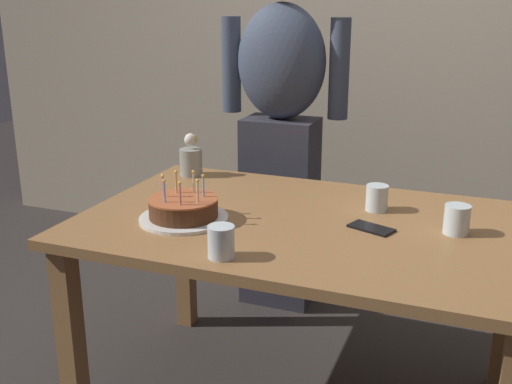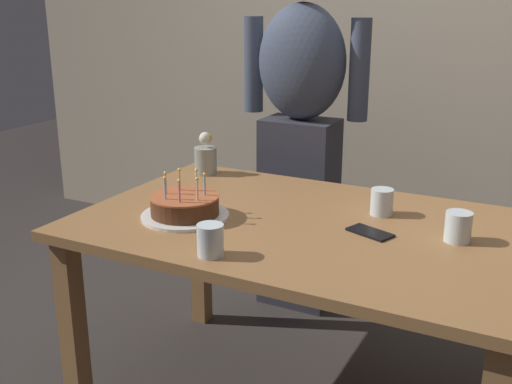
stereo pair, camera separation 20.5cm
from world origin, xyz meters
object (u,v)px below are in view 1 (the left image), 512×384
water_glass_far (377,198)px  person_man_bearded (281,128)px  water_glass_side (457,219)px  cell_phone (371,228)px  birthday_cake (184,210)px  flower_vase (191,157)px  water_glass_near (221,242)px

water_glass_far → person_man_bearded: 0.84m
water_glass_side → cell_phone: size_ratio=0.65×
birthday_cake → person_man_bearded: bearing=89.0°
flower_vase → cell_phone: bearing=-23.3°
water_glass_side → flower_vase: size_ratio=0.52×
birthday_cake → flower_vase: 0.55m
birthday_cake → cell_phone: 0.62m
water_glass_near → flower_vase: (-0.48, 0.74, 0.03)m
water_glass_side → cell_phone: water_glass_side is taller
cell_phone → flower_vase: 0.91m
birthday_cake → water_glass_far: 0.68m
cell_phone → person_man_bearded: size_ratio=0.09×
water_glass_near → birthday_cake: bearing=136.0°
flower_vase → person_man_bearded: size_ratio=0.11×
birthday_cake → water_glass_near: bearing=-44.0°
cell_phone → person_man_bearded: 1.00m
water_glass_near → water_glass_far: 0.67m
water_glass_side → birthday_cake: bearing=-166.7°
water_glass_near → flower_vase: size_ratio=0.53×
water_glass_near → cell_phone: 0.53m
birthday_cake → flower_vase: flower_vase is taller
water_glass_near → cell_phone: size_ratio=0.67×
birthday_cake → water_glass_far: birthday_cake is taller
water_glass_near → person_man_bearded: (-0.23, 1.18, 0.09)m
water_glass_far → flower_vase: flower_vase is taller
person_man_bearded → water_glass_side: bearing=138.9°
cell_phone → water_glass_far: bearing=116.8°
water_glass_near → person_man_bearded: 1.21m
water_glass_side → person_man_bearded: size_ratio=0.06×
water_glass_side → flower_vase: flower_vase is taller
person_man_bearded → water_glass_far: bearing=133.2°
birthday_cake → person_man_bearded: 0.95m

